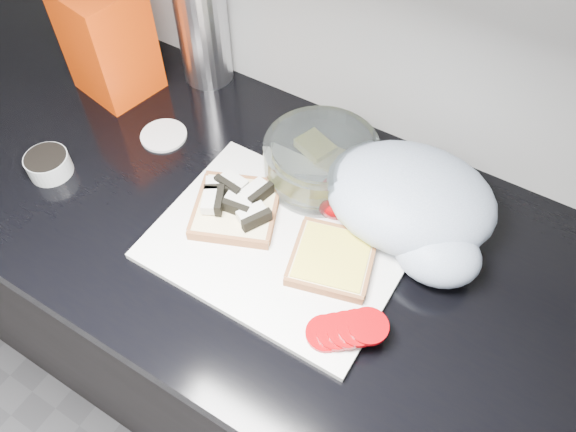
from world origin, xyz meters
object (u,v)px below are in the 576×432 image
(cutting_board, at_px, (279,244))
(steel_canister, at_px, (203,25))
(glass_bowl, at_px, (321,162))
(bread_bag, at_px, (108,40))

(cutting_board, xyz_separation_m, steel_canister, (-0.36, 0.30, 0.12))
(glass_bowl, relative_size, bread_bag, 0.90)
(bread_bag, distance_m, steel_canister, 0.19)
(glass_bowl, bearing_deg, cutting_board, -84.66)
(bread_bag, relative_size, steel_canister, 0.92)
(glass_bowl, height_order, steel_canister, steel_canister)
(glass_bowl, height_order, bread_bag, bread_bag)
(cutting_board, height_order, glass_bowl, glass_bowl)
(bread_bag, bearing_deg, steel_canister, 53.04)
(glass_bowl, bearing_deg, steel_canister, 159.29)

